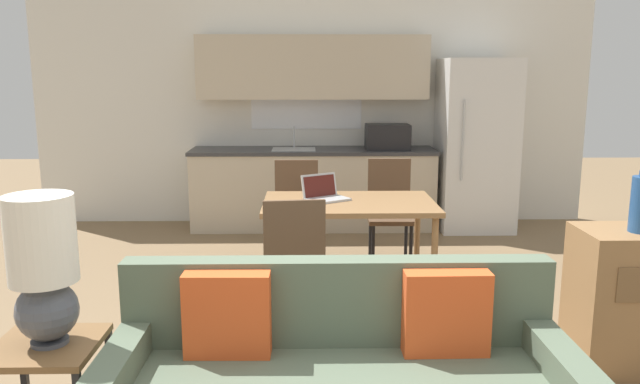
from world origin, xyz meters
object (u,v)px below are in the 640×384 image
object	(u,v)px
refrigerator	(476,145)
dining_chair_far_left	(296,209)
dining_table	(349,210)
dining_chair_near_left	(293,262)
dining_chair_far_right	(390,207)
laptop	(324,193)
table_lamp	(43,267)
side_table	(49,384)

from	to	relation	value
refrigerator	dining_chair_far_left	distance (m)	2.42
dining_table	dining_chair_near_left	distance (m)	0.95
dining_chair_far_right	dining_chair_near_left	world-z (taller)	same
dining_table	dining_chair_far_left	bearing A→B (deg)	119.88
dining_table	laptop	size ratio (longest dim) A/B	3.33
table_lamp	laptop	distance (m)	2.63
refrigerator	side_table	xyz separation A→B (m)	(-3.03, -4.30, -0.56)
dining_chair_far_left	laptop	bearing A→B (deg)	-70.89
refrigerator	dining_table	size ratio (longest dim) A/B	1.40
side_table	laptop	world-z (taller)	laptop
side_table	dining_chair_far_right	world-z (taller)	dining_chair_far_right
table_lamp	dining_chair_far_right	bearing A→B (deg)	58.16
dining_chair_far_left	dining_chair_near_left	xyz separation A→B (m)	(0.01, -1.59, 0.00)
table_lamp	dining_chair_far_left	size ratio (longest dim) A/B	0.70
dining_table	dining_chair_far_left	world-z (taller)	dining_chair_far_left
dining_chair_far_left	dining_chair_far_right	bearing A→B (deg)	4.69
dining_chair_near_left	dining_table	bearing A→B (deg)	-122.94
dining_table	laptop	world-z (taller)	laptop
dining_chair_far_right	dining_chair_near_left	size ratio (longest dim) A/B	1.00
side_table	dining_chair_far_left	distance (m)	3.16
table_lamp	dining_chair_near_left	distance (m)	1.79
refrigerator	table_lamp	bearing A→B (deg)	-125.00
side_table	laptop	xyz separation A→B (m)	(1.28, 2.31, 0.41)
dining_chair_far_left	table_lamp	bearing A→B (deg)	-109.07
table_lamp	dining_chair_far_left	bearing A→B (deg)	70.96
table_lamp	laptop	bearing A→B (deg)	61.29
refrigerator	dining_chair_far_left	xyz separation A→B (m)	(-1.98, -1.32, -0.43)
dining_table	dining_chair_far_left	distance (m)	0.88
dining_chair_far_left	dining_chair_near_left	size ratio (longest dim) A/B	1.00
dining_table	side_table	xyz separation A→B (m)	(-1.48, -2.23, -0.29)
laptop	refrigerator	bearing A→B (deg)	16.84
table_lamp	laptop	world-z (taller)	table_lamp
dining_table	table_lamp	xyz separation A→B (m)	(-1.46, -2.23, 0.26)
dining_chair_far_right	dining_chair_far_left	distance (m)	0.87
dining_chair_near_left	side_table	bearing A→B (deg)	46.69
refrigerator	laptop	xyz separation A→B (m)	(-1.74, -1.99, -0.15)
side_table	table_lamp	xyz separation A→B (m)	(0.02, 0.00, 0.55)
refrigerator	dining_chair_far_right	xyz separation A→B (m)	(-1.11, -1.24, -0.43)
dining_chair_near_left	laptop	size ratio (longest dim) A/B	2.35
refrigerator	dining_chair_near_left	distance (m)	3.54
dining_table	side_table	bearing A→B (deg)	-123.61
table_lamp	laptop	size ratio (longest dim) A/B	1.64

